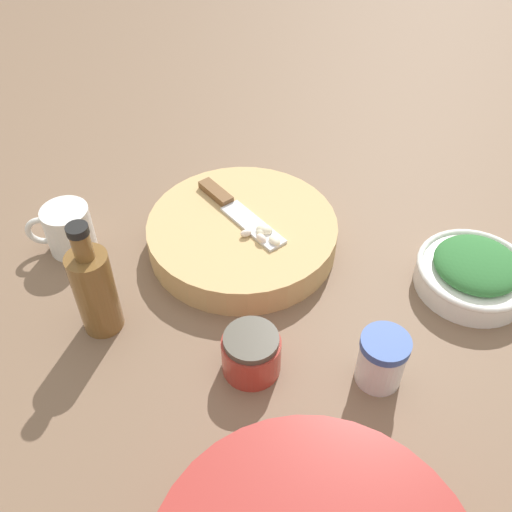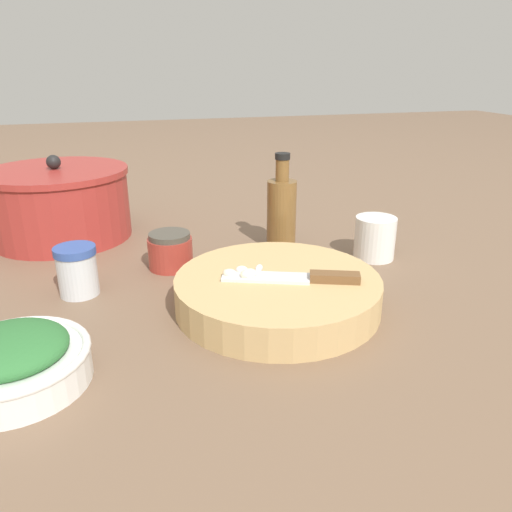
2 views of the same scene
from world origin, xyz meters
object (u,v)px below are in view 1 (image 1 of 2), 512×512
oil_bottle (95,289)px  honey_jar (251,353)px  spice_jar (382,359)px  chef_knife (234,209)px  herb_bowl (474,272)px  garlic_cloves (264,234)px  coffee_mug (68,229)px  cutting_board (242,234)px

oil_bottle → honey_jar: bearing=-169.5°
spice_jar → chef_knife: bearing=-25.5°
spice_jar → honey_jar: spice_jar is taller
chef_knife → herb_bowl: herb_bowl is taller
garlic_cloves → herb_bowl: same height
garlic_cloves → spice_jar: bearing=153.9°
spice_jar → honey_jar: bearing=24.5°
chef_knife → herb_bowl: (-0.37, -0.08, -0.02)m
herb_bowl → chef_knife: bearing=11.7°
coffee_mug → oil_bottle: size_ratio=0.50×
spice_jar → coffee_mug: bearing=1.4°
herb_bowl → spice_jar: size_ratio=2.17×
chef_knife → cutting_board: bearing=75.2°
chef_knife → oil_bottle: oil_bottle is taller
coffee_mug → honey_jar: 0.38m
cutting_board → spice_jar: size_ratio=3.83×
garlic_cloves → coffee_mug: coffee_mug is taller
coffee_mug → garlic_cloves: bearing=-155.4°
garlic_cloves → spice_jar: spice_jar is taller
honey_jar → oil_bottle: (0.22, 0.04, 0.04)m
spice_jar → coffee_mug: size_ratio=0.85×
cutting_board → spice_jar: (-0.29, 0.13, 0.02)m
garlic_cloves → oil_bottle: oil_bottle is taller
garlic_cloves → honey_jar: 0.21m
coffee_mug → honey_jar: size_ratio=1.20×
coffee_mug → cutting_board: bearing=-149.1°
cutting_board → coffee_mug: (0.24, 0.14, 0.01)m
garlic_cloves → herb_bowl: (-0.30, -0.11, -0.03)m
garlic_cloves → oil_bottle: size_ratio=0.37×
herb_bowl → honey_jar: 0.36m
chef_knife → herb_bowl: size_ratio=1.13×
cutting_board → honey_jar: size_ratio=3.87×
chef_knife → oil_bottle: 0.27m
honey_jar → spice_jar: bearing=-155.5°
chef_knife → honey_jar: (-0.16, 0.22, -0.02)m
herb_bowl → spice_jar: spice_jar is taller
chef_knife → oil_bottle: (0.06, 0.26, 0.02)m
oil_bottle → coffee_mug: bearing=-32.8°
chef_knife → spice_jar: (-0.31, 0.15, -0.01)m
herb_bowl → garlic_cloves: bearing=20.0°
cutting_board → spice_jar: bearing=155.6°
garlic_cloves → herb_bowl: bearing=-160.0°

